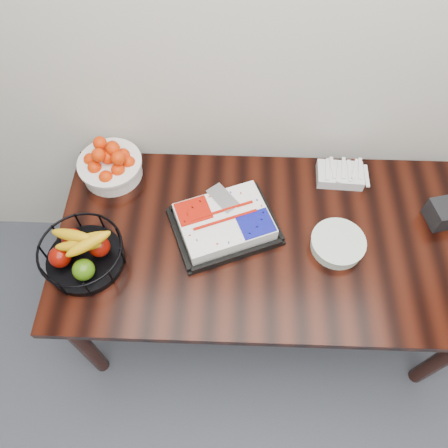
{
  "coord_description": "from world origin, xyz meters",
  "views": [
    {
      "loc": [
        -0.16,
        1.07,
        2.35
      ],
      "look_at": [
        -0.19,
        2.01,
        0.83
      ],
      "focal_mm": 35.0,
      "sensor_mm": 36.0,
      "label": 1
    }
  ],
  "objects_px": {
    "tangerine_bowl": "(110,163)",
    "fruit_basket": "(82,253)",
    "table": "(267,248)",
    "napkin_box": "(446,213)",
    "plate_stack": "(337,244)",
    "cake_tray": "(224,223)"
  },
  "relations": [
    {
      "from": "table",
      "to": "tangerine_bowl",
      "type": "bearing_deg",
      "value": 155.97
    },
    {
      "from": "table",
      "to": "cake_tray",
      "type": "height_order",
      "value": "cake_tray"
    },
    {
      "from": "tangerine_bowl",
      "to": "fruit_basket",
      "type": "xyz_separation_m",
      "value": [
        -0.03,
        -0.46,
        -0.01
      ]
    },
    {
      "from": "tangerine_bowl",
      "to": "fruit_basket",
      "type": "distance_m",
      "value": 0.46
    },
    {
      "from": "tangerine_bowl",
      "to": "plate_stack",
      "type": "relative_size",
      "value": 1.29
    },
    {
      "from": "table",
      "to": "plate_stack",
      "type": "height_order",
      "value": "plate_stack"
    },
    {
      "from": "table",
      "to": "napkin_box",
      "type": "height_order",
      "value": "napkin_box"
    },
    {
      "from": "table",
      "to": "tangerine_bowl",
      "type": "distance_m",
      "value": 0.8
    },
    {
      "from": "table",
      "to": "cake_tray",
      "type": "xyz_separation_m",
      "value": [
        -0.19,
        0.04,
        0.13
      ]
    },
    {
      "from": "plate_stack",
      "to": "cake_tray",
      "type": "bearing_deg",
      "value": 170.49
    },
    {
      "from": "fruit_basket",
      "to": "plate_stack",
      "type": "xyz_separation_m",
      "value": [
        1.03,
        0.1,
        -0.05
      ]
    },
    {
      "from": "tangerine_bowl",
      "to": "plate_stack",
      "type": "distance_m",
      "value": 1.06
    },
    {
      "from": "cake_tray",
      "to": "table",
      "type": "bearing_deg",
      "value": -13.09
    },
    {
      "from": "table",
      "to": "napkin_box",
      "type": "xyz_separation_m",
      "value": [
        0.75,
        0.12,
        0.14
      ]
    },
    {
      "from": "table",
      "to": "fruit_basket",
      "type": "distance_m",
      "value": 0.78
    },
    {
      "from": "cake_tray",
      "to": "tangerine_bowl",
      "type": "relative_size",
      "value": 1.79
    },
    {
      "from": "napkin_box",
      "to": "plate_stack",
      "type": "bearing_deg",
      "value": -161.77
    },
    {
      "from": "cake_tray",
      "to": "napkin_box",
      "type": "bearing_deg",
      "value": 4.62
    },
    {
      "from": "plate_stack",
      "to": "napkin_box",
      "type": "xyz_separation_m",
      "value": [
        0.47,
        0.16,
        0.02
      ]
    },
    {
      "from": "cake_tray",
      "to": "tangerine_bowl",
      "type": "xyz_separation_m",
      "value": [
        -0.53,
        0.28,
        0.04
      ]
    },
    {
      "from": "cake_tray",
      "to": "fruit_basket",
      "type": "bearing_deg",
      "value": -162.09
    },
    {
      "from": "table",
      "to": "tangerine_bowl",
      "type": "relative_size",
      "value": 6.22
    }
  ]
}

